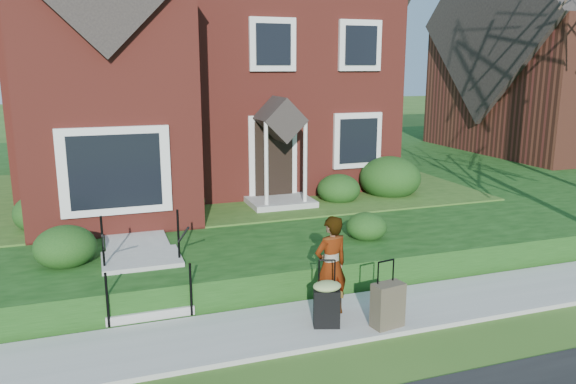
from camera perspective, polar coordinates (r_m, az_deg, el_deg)
name	(u,v)px	position (r m, az deg, el deg)	size (l,w,h in m)	color
ground	(315,325)	(9.32, 2.80, -13.34)	(120.00, 120.00, 0.00)	#2D5119
sidewalk	(315,323)	(9.30, 2.80, -13.12)	(60.00, 1.60, 0.08)	#9E9B93
terrace	(306,173)	(20.33, 1.80, 1.99)	(44.00, 20.00, 0.60)	#13370F
walkway	(131,222)	(13.23, -15.64, -2.92)	(1.20, 6.00, 0.06)	#9E9B93
main_house	(190,25)	(17.64, -9.90, 16.36)	(10.40, 10.20, 9.40)	maroon
front_steps	(144,276)	(10.27, -14.38, -8.30)	(1.40, 2.02, 1.50)	#9E9B93
foundation_shrubs	(278,191)	(13.74, -1.06, 0.07)	(10.26, 4.66, 1.19)	#113710
woman	(331,266)	(9.20, 4.38, -7.49)	(0.61, 0.40, 1.68)	#999999
suitcase_black	(327,301)	(8.93, 3.96, -11.01)	(0.54, 0.49, 1.09)	black
suitcase_olive	(388,305)	(9.07, 10.10, -11.23)	(0.53, 0.36, 1.07)	#4B4232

